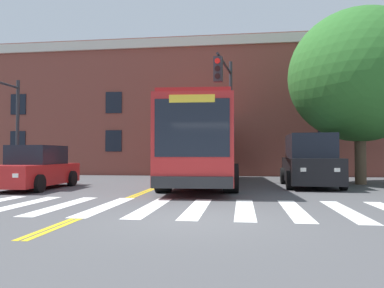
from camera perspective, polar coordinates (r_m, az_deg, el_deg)
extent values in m
plane|color=#4C4C4F|center=(8.16, 0.15, -11.39)|extent=(120.00, 120.00, 0.00)
cube|color=white|center=(11.42, -24.62, -8.40)|extent=(0.48, 3.75, 0.01)
cube|color=white|center=(10.83, -19.08, -8.84)|extent=(0.48, 3.75, 0.01)
cube|color=white|center=(10.35, -12.94, -9.24)|extent=(0.48, 3.75, 0.01)
cube|color=white|center=(9.99, -6.28, -9.54)|extent=(0.48, 3.75, 0.01)
cube|color=white|center=(9.78, 0.78, -9.73)|extent=(0.48, 3.75, 0.01)
cube|color=white|center=(9.71, 8.05, -9.77)|extent=(0.48, 3.75, 0.01)
cube|color=white|center=(9.80, 15.30, -9.66)|extent=(0.48, 3.75, 0.01)
cube|color=white|center=(10.04, 22.31, -9.40)|extent=(0.48, 3.75, 0.01)
cube|color=gold|center=(23.93, -1.16, -4.88)|extent=(0.12, 36.00, 0.01)
cube|color=gold|center=(23.90, -0.78, -4.88)|extent=(0.12, 36.00, 0.01)
cube|color=#B22323|center=(17.21, 1.54, -0.07)|extent=(3.17, 12.00, 2.95)
cube|color=black|center=(17.21, 5.79, 0.92)|extent=(0.61, 10.91, 1.06)
cube|color=black|center=(17.34, -2.67, 0.90)|extent=(0.61, 10.91, 1.06)
cube|color=black|center=(11.30, -0.01, 2.50)|extent=(2.28, 0.15, 1.77)
cube|color=yellow|center=(11.39, -0.01, 6.95)|extent=(1.39, 0.10, 0.24)
cube|color=#232326|center=(11.27, -0.02, -5.88)|extent=(2.48, 0.23, 0.36)
cube|color=maroon|center=(17.32, 1.54, 5.08)|extent=(2.99, 11.52, 0.16)
cylinder|color=black|center=(13.53, 5.88, -5.21)|extent=(0.62, 1.09, 1.06)
cylinder|color=black|center=(13.69, -4.34, -5.17)|extent=(0.62, 1.09, 1.06)
cylinder|color=black|center=(19.88, 5.44, -4.03)|extent=(0.62, 1.09, 1.06)
cylinder|color=black|center=(19.99, -1.53, -4.03)|extent=(0.62, 1.09, 1.06)
cube|color=#AD1E1E|center=(16.33, -22.72, -4.27)|extent=(1.89, 4.60, 0.81)
cube|color=black|center=(16.43, -22.47, -1.54)|extent=(1.65, 2.23, 0.76)
cube|color=white|center=(14.07, -25.32, -4.37)|extent=(0.20, 0.05, 0.14)
cylinder|color=black|center=(14.67, -22.27, -5.59)|extent=(0.24, 0.67, 0.66)
cylinder|color=black|center=(17.20, -17.81, -5.02)|extent=(0.24, 0.67, 0.66)
cylinder|color=black|center=(18.01, -23.11, -4.81)|extent=(0.24, 0.67, 0.66)
cube|color=black|center=(16.71, 17.56, -3.79)|extent=(2.09, 4.72, 1.02)
cube|color=black|center=(16.74, 17.51, -0.31)|extent=(1.85, 2.94, 1.01)
cube|color=white|center=(14.49, 21.25, -3.71)|extent=(0.20, 0.05, 0.14)
cube|color=white|center=(14.29, 16.60, -3.78)|extent=(0.20, 0.05, 0.14)
cylinder|color=black|center=(15.49, 22.07, -5.19)|extent=(0.24, 0.77, 0.76)
cylinder|color=black|center=(15.17, 14.60, -5.33)|extent=(0.24, 0.77, 0.76)
cylinder|color=black|center=(18.32, 20.02, -4.63)|extent=(0.24, 0.77, 0.76)
cylinder|color=black|center=(18.04, 13.71, -4.72)|extent=(0.24, 0.77, 0.76)
cylinder|color=#28282D|center=(19.82, -25.05, 1.73)|extent=(0.16, 0.16, 4.95)
cylinder|color=#28282D|center=(18.47, 5.94, 3.38)|extent=(0.16, 0.16, 5.95)
cylinder|color=#28282D|center=(17.00, 5.02, 11.98)|extent=(0.52, 3.78, 0.11)
cube|color=#28282D|center=(15.18, 4.00, 11.30)|extent=(0.37, 0.32, 1.00)
cylinder|color=red|center=(15.11, 3.90, 12.53)|extent=(0.22, 0.05, 0.22)
cylinder|color=black|center=(15.04, 3.90, 11.42)|extent=(0.22, 0.05, 0.22)
cylinder|color=black|center=(14.98, 3.90, 10.30)|extent=(0.22, 0.05, 0.22)
cylinder|color=brown|center=(18.95, 24.28, -1.95)|extent=(0.50, 0.50, 2.43)
ellipsoid|color=#2D6B28|center=(19.29, 24.15, 9.47)|extent=(6.79, 6.98, 6.13)
cube|color=brown|center=(28.10, 4.31, 4.86)|extent=(33.90, 8.32, 9.05)
cube|color=beige|center=(24.79, 3.71, 15.48)|extent=(33.90, 0.16, 0.60)
cube|color=black|center=(28.14, -25.00, 0.37)|extent=(1.10, 0.06, 1.40)
cube|color=black|center=(25.15, -11.87, 0.47)|extent=(1.10, 0.06, 1.40)
cube|color=black|center=(23.77, 3.74, 0.55)|extent=(1.10, 0.06, 1.40)
cube|color=black|center=(24.27, 19.92, 0.60)|extent=(1.10, 0.06, 1.40)
cube|color=black|center=(28.33, -24.94, 5.50)|extent=(1.10, 0.06, 1.40)
cube|color=black|center=(25.36, -11.84, 6.20)|extent=(1.10, 0.06, 1.40)
cube|color=black|center=(23.99, 3.73, 6.61)|extent=(1.10, 0.06, 1.40)
cube|color=black|center=(24.50, 19.87, 6.53)|extent=(1.10, 0.06, 1.40)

